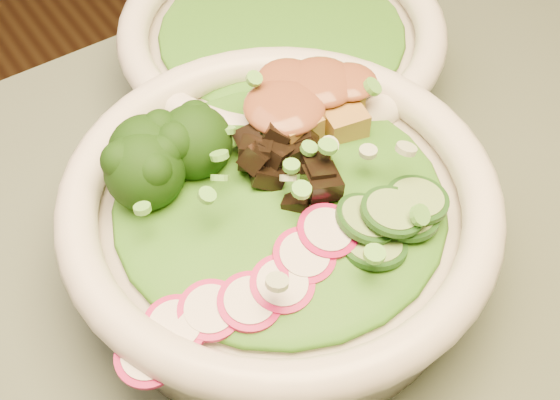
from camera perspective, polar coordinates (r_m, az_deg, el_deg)
dining_table at (r=0.65m, az=16.85°, el=-11.52°), size 1.20×0.80×0.75m
salad_bowl at (r=0.50m, az=0.00°, el=-1.46°), size 0.28×0.28×0.08m
side_bowl at (r=0.63m, az=0.15°, el=11.02°), size 0.25×0.25×0.07m
lettuce_bed at (r=0.49m, az=0.00°, el=0.07°), size 0.21×0.21×0.02m
side_lettuce at (r=0.62m, az=0.15°, el=12.38°), size 0.17×0.17×0.02m
broccoli_florets at (r=0.49m, az=-7.56°, el=2.31°), size 0.11×0.10×0.05m
radish_slices at (r=0.44m, az=-1.41°, el=-6.36°), size 0.12×0.09×0.02m
cucumber_slices at (r=0.47m, az=8.00°, el=-0.35°), size 0.10×0.10×0.04m
mushroom_heap at (r=0.48m, az=0.30°, el=2.31°), size 0.10×0.10×0.04m
tofu_cubes at (r=0.52m, az=1.64°, el=6.37°), size 0.11×0.10×0.04m
peanut_sauce at (r=0.51m, az=1.67°, el=7.45°), size 0.07×0.06×0.02m
scallion_garnish at (r=0.47m, az=0.00°, el=2.02°), size 0.20×0.20×0.02m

